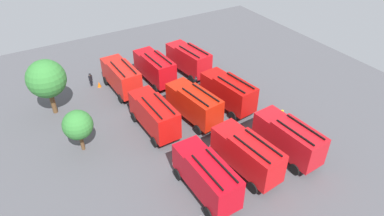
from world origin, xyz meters
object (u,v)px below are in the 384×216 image
at_px(firefighter_0, 281,116).
at_px(firefighter_2, 91,79).
at_px(fire_truck_7, 154,114).
at_px(traffic_cone_0, 99,84).
at_px(firefighter_1, 196,83).
at_px(firefighter_3, 170,72).
at_px(tree_1, 46,79).
at_px(fire_truck_0, 288,137).
at_px(fire_truck_2, 188,59).
at_px(fire_truck_5, 155,67).
at_px(fire_truck_6, 206,175).
at_px(fire_truck_4, 194,103).
at_px(tree_0, 78,125).
at_px(fire_truck_8, 121,76).
at_px(fire_truck_1, 228,91).
at_px(fire_truck_3, 247,153).

distance_m(firefighter_0, firefighter_2, 23.89).
bearing_deg(fire_truck_7, traffic_cone_0, 9.55).
relative_size(firefighter_1, firefighter_3, 1.00).
bearing_deg(tree_1, fire_truck_7, -136.27).
distance_m(fire_truck_0, tree_1, 25.78).
height_order(fire_truck_2, fire_truck_5, same).
xyz_separation_m(fire_truck_2, fire_truck_6, (-18.86, 9.26, 0.00)).
height_order(firefighter_1, traffic_cone_0, firefighter_1).
xyz_separation_m(fire_truck_4, firefighter_3, (9.31, -1.88, -1.12)).
bearing_deg(fire_truck_2, tree_1, 83.80).
xyz_separation_m(firefighter_2, tree_0, (-11.45, 4.36, 2.04)).
xyz_separation_m(fire_truck_5, firefighter_3, (-0.26, -1.99, -1.12)).
bearing_deg(fire_truck_7, tree_1, 41.97).
relative_size(firefighter_1, tree_0, 0.41).
xyz_separation_m(fire_truck_5, firefighter_0, (-15.06, -7.82, -1.15)).
xyz_separation_m(fire_truck_4, fire_truck_5, (9.57, 0.11, 0.00)).
bearing_deg(fire_truck_8, firefighter_2, 40.60).
xyz_separation_m(fire_truck_8, firefighter_1, (-4.39, -7.98, -1.12)).
bearing_deg(fire_truck_4, tree_1, 47.05).
xyz_separation_m(fire_truck_1, fire_truck_6, (-9.60, 9.11, 0.00)).
height_order(firefighter_0, traffic_cone_0, firefighter_0).
relative_size(fire_truck_3, traffic_cone_0, 10.32).
height_order(fire_truck_7, fire_truck_8, same).
relative_size(fire_truck_3, firefighter_2, 4.27).
relative_size(fire_truck_1, fire_truck_4, 1.00).
relative_size(fire_truck_4, tree_0, 1.66).
distance_m(firefighter_0, firefighter_3, 15.91).
distance_m(fire_truck_5, fire_truck_8, 4.48).
xyz_separation_m(fire_truck_1, traffic_cone_0, (11.99, 11.44, -1.79)).
height_order(fire_truck_0, fire_truck_6, same).
distance_m(tree_0, tree_1, 8.03).
bearing_deg(tree_1, fire_truck_0, -136.58).
bearing_deg(firefighter_3, tree_1, 103.92).
height_order(fire_truck_1, firefighter_0, fire_truck_1).
bearing_deg(fire_truck_2, fire_truck_6, 147.31).
bearing_deg(tree_0, fire_truck_1, -94.49).
distance_m(fire_truck_0, fire_truck_4, 10.52).
height_order(fire_truck_3, fire_truck_8, same).
relative_size(fire_truck_2, fire_truck_7, 1.02).
bearing_deg(tree_0, firefighter_2, -20.85).
relative_size(firefighter_0, firefighter_2, 1.03).
distance_m(fire_truck_7, firefighter_2, 12.82).
height_order(fire_truck_0, firefighter_1, fire_truck_0).
height_order(firefighter_1, tree_0, tree_0).
bearing_deg(fire_truck_2, traffic_cone_0, 70.21).
bearing_deg(fire_truck_7, fire_truck_8, -1.20).
distance_m(fire_truck_2, firefighter_1, 4.56).
distance_m(fire_truck_6, tree_0, 13.23).
height_order(fire_truck_6, tree_0, tree_0).
bearing_deg(tree_1, firefighter_0, -125.56).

